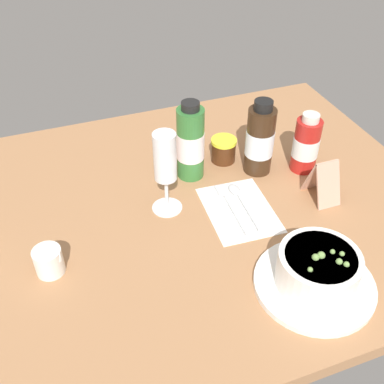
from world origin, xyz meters
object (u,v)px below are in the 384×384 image
(sauce_bottle_green, at_px, (190,143))
(porridge_bowl, at_px, (317,272))
(cutlery_setting, at_px, (239,208))
(jam_jar, at_px, (223,150))
(wine_glass, at_px, (165,162))
(sauce_bottle_red, at_px, (306,145))
(menu_card, at_px, (323,180))
(sauce_bottle_brown, at_px, (260,140))
(creamer_jug, at_px, (49,261))

(sauce_bottle_green, bearing_deg, porridge_bowl, -76.47)
(cutlery_setting, height_order, jam_jar, jam_jar)
(wine_glass, bearing_deg, sauce_bottle_red, 4.24)
(cutlery_setting, relative_size, sauce_bottle_green, 1.03)
(sauce_bottle_red, bearing_deg, menu_card, -99.56)
(cutlery_setting, xyz_separation_m, sauce_bottle_green, (-0.05, 0.15, 0.08))
(jam_jar, xyz_separation_m, sauce_bottle_green, (-0.09, -0.03, 0.06))
(sauce_bottle_brown, relative_size, sauce_bottle_green, 0.96)
(cutlery_setting, bearing_deg, sauce_bottle_brown, 48.94)
(porridge_bowl, bearing_deg, cutlery_setting, 99.29)
(porridge_bowl, height_order, sauce_bottle_brown, sauce_bottle_brown)
(cutlery_setting, distance_m, creamer_jug, 0.39)
(jam_jar, bearing_deg, menu_card, -54.56)
(creamer_jug, height_order, sauce_bottle_red, sauce_bottle_red)
(porridge_bowl, relative_size, sauce_bottle_red, 1.48)
(jam_jar, bearing_deg, sauce_bottle_green, -163.94)
(creamer_jug, bearing_deg, sauce_bottle_brown, 17.06)
(creamer_jug, distance_m, sauce_bottle_brown, 0.52)
(sauce_bottle_red, bearing_deg, cutlery_setting, -158.04)
(creamer_jug, relative_size, sauce_bottle_green, 0.33)
(porridge_bowl, xyz_separation_m, sauce_bottle_brown, (0.06, 0.35, 0.04))
(sauce_bottle_brown, xyz_separation_m, sauce_bottle_green, (-0.15, 0.04, 0.00))
(porridge_bowl, distance_m, sauce_bottle_brown, 0.35)
(sauce_bottle_red, bearing_deg, wine_glass, -175.76)
(menu_card, bearing_deg, sauce_bottle_red, 80.44)
(porridge_bowl, distance_m, jam_jar, 0.41)
(sauce_bottle_red, relative_size, sauce_bottle_green, 0.77)
(creamer_jug, distance_m, sauce_bottle_green, 0.39)
(wine_glass, relative_size, menu_card, 1.93)
(jam_jar, bearing_deg, wine_glass, -146.34)
(jam_jar, relative_size, sauce_bottle_red, 0.42)
(porridge_bowl, relative_size, jam_jar, 3.53)
(wine_glass, distance_m, jam_jar, 0.23)
(wine_glass, height_order, jam_jar, wine_glass)
(cutlery_setting, relative_size, creamer_jug, 3.16)
(sauce_bottle_green, height_order, menu_card, sauce_bottle_green)
(wine_glass, relative_size, sauce_bottle_red, 1.28)
(sauce_bottle_brown, distance_m, menu_card, 0.17)
(creamer_jug, xyz_separation_m, menu_card, (0.57, 0.01, 0.02))
(porridge_bowl, bearing_deg, sauce_bottle_brown, 80.22)
(jam_jar, bearing_deg, creamer_jug, -153.73)
(wine_glass, xyz_separation_m, menu_card, (0.32, -0.08, -0.07))
(wine_glass, bearing_deg, sauce_bottle_green, 46.97)
(sauce_bottle_red, bearing_deg, creamer_jug, -168.68)
(sauce_bottle_red, distance_m, menu_card, 0.11)
(sauce_bottle_red, height_order, sauce_bottle_green, sauce_bottle_green)
(wine_glass, distance_m, sauce_bottle_brown, 0.25)
(wine_glass, bearing_deg, porridge_bowl, -58.34)
(creamer_jug, relative_size, sauce_bottle_red, 0.42)
(jam_jar, distance_m, menu_card, 0.25)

